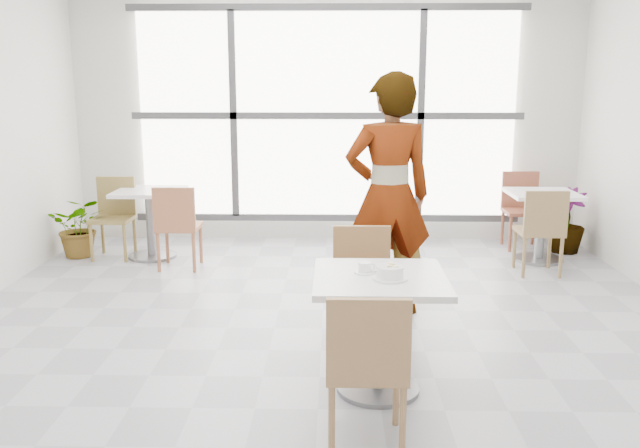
{
  "coord_description": "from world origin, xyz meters",
  "views": [
    {
      "loc": [
        0.09,
        -4.5,
        1.91
      ],
      "look_at": [
        0.0,
        -0.3,
        1.0
      ],
      "focal_mm": 37.46,
      "sensor_mm": 36.0,
      "label": 1
    }
  ],
  "objects_px": {
    "chair_near": "(367,361)",
    "plant_left": "(80,227)",
    "bg_table_left": "(150,214)",
    "bg_table_right": "(541,216)",
    "bg_chair_left_near": "(177,222)",
    "bg_chair_right_near": "(542,226)",
    "person": "(388,196)",
    "bg_chair_left_far": "(114,211)",
    "oatmeal_bowl": "(390,272)",
    "bg_chair_right_far": "(522,204)",
    "plant_right": "(566,221)",
    "coffee_cup": "(365,268)",
    "chair_far": "(362,279)",
    "main_table": "(379,311)"
  },
  "relations": [
    {
      "from": "chair_near",
      "to": "plant_left",
      "type": "xyz_separation_m",
      "value": [
        -2.96,
        3.89,
        -0.17
      ]
    },
    {
      "from": "bg_table_left",
      "to": "chair_near",
      "type": "bearing_deg",
      "value": -60.69
    },
    {
      "from": "bg_table_right",
      "to": "bg_chair_left_near",
      "type": "distance_m",
      "value": 3.83
    },
    {
      "from": "chair_near",
      "to": "bg_chair_right_near",
      "type": "distance_m",
      "value": 3.76
    },
    {
      "from": "chair_near",
      "to": "person",
      "type": "distance_m",
      "value": 2.22
    },
    {
      "from": "bg_table_right",
      "to": "bg_chair_left_far",
      "type": "bearing_deg",
      "value": 178.71
    },
    {
      "from": "oatmeal_bowl",
      "to": "bg_chair_right_far",
      "type": "distance_m",
      "value": 4.26
    },
    {
      "from": "bg_chair_right_near",
      "to": "bg_table_left",
      "type": "bearing_deg",
      "value": -8.6
    },
    {
      "from": "chair_near",
      "to": "plant_left",
      "type": "height_order",
      "value": "chair_near"
    },
    {
      "from": "bg_chair_left_far",
      "to": "plant_right",
      "type": "relative_size",
      "value": 1.19
    },
    {
      "from": "bg_table_right",
      "to": "coffee_cup",
      "type": "bearing_deg",
      "value": -123.24
    },
    {
      "from": "bg_chair_left_near",
      "to": "chair_far",
      "type": "bearing_deg",
      "value": 132.76
    },
    {
      "from": "bg_chair_left_far",
      "to": "plant_left",
      "type": "xyz_separation_m",
      "value": [
        -0.38,
        -0.04,
        -0.17
      ]
    },
    {
      "from": "oatmeal_bowl",
      "to": "chair_near",
      "type": "bearing_deg",
      "value": -104.72
    },
    {
      "from": "main_table",
      "to": "oatmeal_bowl",
      "type": "distance_m",
      "value": 0.29
    },
    {
      "from": "chair_near",
      "to": "bg_chair_right_far",
      "type": "height_order",
      "value": "same"
    },
    {
      "from": "bg_chair_left_far",
      "to": "bg_chair_right_far",
      "type": "bearing_deg",
      "value": 6.45
    },
    {
      "from": "chair_near",
      "to": "bg_chair_right_near",
      "type": "bearing_deg",
      "value": -119.87
    },
    {
      "from": "coffee_cup",
      "to": "person",
      "type": "relative_size",
      "value": 0.08
    },
    {
      "from": "main_table",
      "to": "bg_table_right",
      "type": "xyz_separation_m",
      "value": [
        1.93,
        3.13,
        -0.04
      ]
    },
    {
      "from": "chair_near",
      "to": "oatmeal_bowl",
      "type": "distance_m",
      "value": 0.7
    },
    {
      "from": "bg_table_left",
      "to": "bg_chair_right_far",
      "type": "relative_size",
      "value": 0.86
    },
    {
      "from": "person",
      "to": "bg_table_left",
      "type": "distance_m",
      "value": 3.03
    },
    {
      "from": "chair_far",
      "to": "bg_table_left",
      "type": "bearing_deg",
      "value": 132.24
    },
    {
      "from": "chair_near",
      "to": "bg_chair_left_near",
      "type": "relative_size",
      "value": 1.0
    },
    {
      "from": "oatmeal_bowl",
      "to": "bg_chair_left_near",
      "type": "height_order",
      "value": "bg_chair_left_near"
    },
    {
      "from": "bg_table_right",
      "to": "oatmeal_bowl",
      "type": "bearing_deg",
      "value": -120.3
    },
    {
      "from": "chair_far",
      "to": "bg_chair_left_near",
      "type": "xyz_separation_m",
      "value": [
        -1.8,
        1.95,
        0.0
      ]
    },
    {
      "from": "person",
      "to": "bg_chair_left_far",
      "type": "bearing_deg",
      "value": -43.0
    },
    {
      "from": "oatmeal_bowl",
      "to": "bg_table_right",
      "type": "relative_size",
      "value": 0.28
    },
    {
      "from": "chair_far",
      "to": "oatmeal_bowl",
      "type": "distance_m",
      "value": 0.89
    },
    {
      "from": "person",
      "to": "bg_chair_left_near",
      "type": "bearing_deg",
      "value": -42.39
    },
    {
      "from": "oatmeal_bowl",
      "to": "bg_table_left",
      "type": "relative_size",
      "value": 0.28
    },
    {
      "from": "oatmeal_bowl",
      "to": "coffee_cup",
      "type": "height_order",
      "value": "oatmeal_bowl"
    },
    {
      "from": "bg_chair_right_near",
      "to": "bg_chair_left_near",
      "type": "bearing_deg",
      "value": -2.02
    },
    {
      "from": "chair_far",
      "to": "bg_table_right",
      "type": "height_order",
      "value": "chair_far"
    },
    {
      "from": "bg_table_right",
      "to": "bg_chair_right_near",
      "type": "xyz_separation_m",
      "value": [
        -0.16,
        -0.56,
        0.01
      ]
    },
    {
      "from": "person",
      "to": "bg_chair_left_near",
      "type": "distance_m",
      "value": 2.43
    },
    {
      "from": "bg_chair_right_far",
      "to": "plant_right",
      "type": "height_order",
      "value": "bg_chair_right_far"
    },
    {
      "from": "bg_table_left",
      "to": "bg_chair_right_near",
      "type": "height_order",
      "value": "bg_chair_right_near"
    },
    {
      "from": "plant_right",
      "to": "chair_near",
      "type": "bearing_deg",
      "value": -120.16
    },
    {
      "from": "bg_table_right",
      "to": "bg_chair_right_near",
      "type": "height_order",
      "value": "bg_chair_right_near"
    },
    {
      "from": "main_table",
      "to": "bg_chair_right_near",
      "type": "height_order",
      "value": "bg_chair_right_near"
    },
    {
      "from": "bg_table_left",
      "to": "plant_right",
      "type": "bearing_deg",
      "value": 3.96
    },
    {
      "from": "bg_chair_right_far",
      "to": "plant_right",
      "type": "bearing_deg",
      "value": -30.26
    },
    {
      "from": "bg_chair_right_near",
      "to": "plant_right",
      "type": "relative_size",
      "value": 1.19
    },
    {
      "from": "bg_chair_right_far",
      "to": "coffee_cup",
      "type": "bearing_deg",
      "value": -118.15
    },
    {
      "from": "bg_table_left",
      "to": "bg_chair_right_near",
      "type": "relative_size",
      "value": 0.86
    },
    {
      "from": "bg_chair_left_far",
      "to": "chair_near",
      "type": "bearing_deg",
      "value": -56.65
    },
    {
      "from": "bg_chair_left_far",
      "to": "oatmeal_bowl",
      "type": "bearing_deg",
      "value": -50.35
    }
  ]
}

